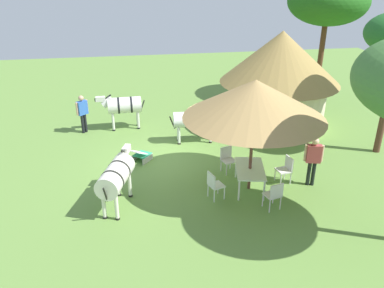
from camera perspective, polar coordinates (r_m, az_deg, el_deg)
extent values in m
plane|color=olive|center=(14.72, -3.86, -2.42)|extent=(36.00, 36.00, 0.00)
cylinder|color=beige|center=(17.97, 12.00, 5.63)|extent=(4.09, 4.09, 1.95)
cone|color=olive|center=(17.41, 12.61, 12.03)|extent=(5.07, 5.07, 2.16)
cylinder|color=brown|center=(12.55, 8.43, -1.48)|extent=(0.10, 0.10, 2.45)
cone|color=#A8854F|center=(11.87, 8.97, 6.36)|extent=(4.28, 4.28, 1.17)
cube|color=silver|center=(12.78, 8.29, -3.51)|extent=(1.70, 1.17, 0.04)
cylinder|color=silver|center=(13.63, 9.50, -3.45)|extent=(0.06, 0.06, 0.70)
cylinder|color=silver|center=(12.39, 10.26, -6.61)|extent=(0.06, 0.06, 0.70)
cylinder|color=silver|center=(13.55, 6.30, -3.43)|extent=(0.06, 0.06, 0.70)
cylinder|color=silver|center=(12.31, 6.73, -6.60)|extent=(0.06, 0.06, 0.70)
cube|color=silver|center=(13.79, 5.27, -2.37)|extent=(0.54, 0.55, 0.04)
cube|color=silver|center=(13.83, 4.88, -1.22)|extent=(0.18, 0.43, 0.45)
cylinder|color=silver|center=(13.86, 6.29, -3.32)|extent=(0.04, 0.04, 0.45)
cylinder|color=silver|center=(13.67, 4.97, -3.68)|extent=(0.04, 0.04, 0.45)
cylinder|color=silver|center=(14.12, 5.49, -2.72)|extent=(0.04, 0.04, 0.45)
cylinder|color=silver|center=(13.94, 4.17, -3.06)|extent=(0.04, 0.04, 0.45)
cube|color=white|center=(12.31, 3.50, -5.90)|extent=(0.55, 0.54, 0.04)
cube|color=white|center=(12.11, 2.75, -5.20)|extent=(0.43, 0.18, 0.45)
cylinder|color=white|center=(12.65, 3.74, -6.19)|extent=(0.04, 0.04, 0.45)
cylinder|color=white|center=(12.37, 4.65, -6.99)|extent=(0.04, 0.04, 0.45)
cylinder|color=white|center=(12.49, 2.31, -6.59)|extent=(0.04, 0.04, 0.45)
cylinder|color=white|center=(12.21, 3.20, -7.41)|extent=(0.04, 0.04, 0.45)
cube|color=silver|center=(12.06, 11.38, -7.13)|extent=(0.53, 0.54, 0.04)
cube|color=silver|center=(11.81, 12.01, -6.63)|extent=(0.16, 0.43, 0.45)
cylinder|color=silver|center=(12.20, 10.07, -7.85)|extent=(0.04, 0.04, 0.45)
cylinder|color=silver|center=(12.40, 11.53, -7.40)|extent=(0.04, 0.04, 0.45)
cylinder|color=silver|center=(11.96, 11.05, -8.67)|extent=(0.04, 0.04, 0.45)
cylinder|color=silver|center=(12.16, 12.52, -8.20)|extent=(0.04, 0.04, 0.45)
cube|color=silver|center=(13.46, 12.93, -3.68)|extent=(0.50, 0.49, 0.04)
cube|color=silver|center=(13.45, 13.72, -2.71)|extent=(0.44, 0.11, 0.45)
cylinder|color=silver|center=(13.34, 12.58, -5.02)|extent=(0.04, 0.04, 0.45)
cylinder|color=silver|center=(13.62, 11.78, -4.28)|extent=(0.04, 0.04, 0.45)
cylinder|color=silver|center=(13.51, 13.90, -4.75)|extent=(0.04, 0.04, 0.45)
cylinder|color=silver|center=(13.79, 13.09, -4.03)|extent=(0.04, 0.04, 0.45)
cylinder|color=black|center=(13.54, 16.33, -4.04)|extent=(0.12, 0.12, 0.84)
cylinder|color=black|center=(13.58, 16.95, -4.05)|extent=(0.12, 0.12, 0.84)
cube|color=#A94043|center=(13.24, 17.01, -1.32)|extent=(0.31, 0.49, 0.60)
cylinder|color=#E0B291|center=(13.18, 15.93, -1.22)|extent=(0.09, 0.09, 0.56)
cylinder|color=#E0B291|center=(13.29, 18.11, -1.28)|extent=(0.09, 0.09, 0.56)
sphere|color=#E0B291|center=(13.06, 17.25, 0.38)|extent=(0.23, 0.23, 0.23)
cylinder|color=black|center=(17.60, -14.98, 2.93)|extent=(0.12, 0.12, 0.82)
cylinder|color=black|center=(17.53, -15.36, 2.79)|extent=(0.12, 0.12, 0.82)
cube|color=blue|center=(17.32, -15.43, 5.01)|extent=(0.45, 0.47, 0.58)
cylinder|color=tan|center=(17.45, -14.77, 5.29)|extent=(0.09, 0.09, 0.55)
cylinder|color=tan|center=(17.19, -16.11, 4.83)|extent=(0.09, 0.09, 0.55)
sphere|color=tan|center=(17.19, -15.59, 6.33)|extent=(0.22, 0.22, 0.22)
cube|color=#2C9B6D|center=(14.78, -7.09, -1.49)|extent=(0.75, 0.75, 0.03)
cube|color=white|center=(14.49, -7.77, -1.15)|extent=(0.75, 0.75, 0.29)
cube|color=beige|center=(14.93, -8.00, -1.73)|extent=(0.50, 0.41, 0.22)
cube|color=beige|center=(14.65, -6.37, -2.18)|extent=(0.50, 0.41, 0.22)
cylinder|color=silver|center=(15.85, 0.35, 3.55)|extent=(0.71, 1.70, 0.62)
cylinder|color=black|center=(15.82, -0.86, 3.50)|extent=(0.64, 0.11, 0.64)
cylinder|color=black|center=(15.88, 1.43, 3.59)|extent=(0.64, 0.11, 0.64)
cylinder|color=silver|center=(15.89, 3.35, 4.26)|extent=(0.31, 0.54, 0.49)
cube|color=silver|center=(15.88, 4.36, 4.84)|extent=(0.20, 0.41, 0.20)
cube|color=black|center=(15.93, 5.00, 4.75)|extent=(0.13, 0.13, 0.12)
cube|color=black|center=(15.82, 3.37, 4.94)|extent=(0.06, 0.37, 0.28)
cylinder|color=silver|center=(16.31, 2.49, 1.88)|extent=(0.11, 0.11, 0.74)
cylinder|color=black|center=(16.45, 2.47, 0.79)|extent=(0.13, 0.13, 0.06)
cylinder|color=silver|center=(16.00, 2.67, 1.40)|extent=(0.11, 0.11, 0.74)
cylinder|color=black|center=(16.14, 2.64, 0.29)|extent=(0.13, 0.13, 0.06)
cylinder|color=silver|center=(16.18, -1.96, 1.69)|extent=(0.11, 0.11, 0.74)
cylinder|color=black|center=(16.32, -1.94, 0.60)|extent=(0.13, 0.13, 0.06)
cylinder|color=silver|center=(15.87, -1.87, 1.21)|extent=(0.11, 0.11, 0.74)
cylinder|color=black|center=(16.01, -1.85, 0.10)|extent=(0.13, 0.13, 0.06)
cylinder|color=black|center=(15.82, -2.85, 3.08)|extent=(0.06, 0.24, 0.53)
cylinder|color=silver|center=(11.76, -10.86, -4.52)|extent=(1.75, 1.16, 0.68)
cylinder|color=black|center=(11.50, -11.39, -5.29)|extent=(0.30, 0.69, 0.70)
cylinder|color=black|center=(12.00, -10.41, -3.84)|extent=(0.30, 0.69, 0.70)
cylinder|color=silver|center=(12.35, -9.70, -1.97)|extent=(0.61, 0.46, 0.51)
cube|color=silver|center=(12.52, -9.36, -0.75)|extent=(0.44, 0.30, 0.20)
cube|color=black|center=(12.68, -9.11, -0.52)|extent=(0.15, 0.15, 0.12)
cube|color=black|center=(12.26, -9.77, -1.14)|extent=(0.36, 0.15, 0.28)
cylinder|color=silver|center=(12.65, -10.52, -5.68)|extent=(0.11, 0.11, 0.80)
cylinder|color=black|center=(12.83, -10.39, -7.11)|extent=(0.13, 0.13, 0.06)
cylinder|color=silver|center=(12.53, -8.89, -5.85)|extent=(0.11, 0.11, 0.80)
cylinder|color=black|center=(12.72, -8.78, -7.28)|extent=(0.13, 0.13, 0.06)
cylinder|color=silver|center=(11.68, -12.48, -8.70)|extent=(0.11, 0.11, 0.80)
cylinder|color=black|center=(11.88, -12.31, -10.18)|extent=(0.13, 0.13, 0.06)
cylinder|color=silver|center=(11.55, -10.71, -8.92)|extent=(0.11, 0.11, 0.80)
cylinder|color=black|center=(11.76, -10.57, -10.41)|extent=(0.13, 0.13, 0.06)
cylinder|color=black|center=(11.13, -12.27, -7.10)|extent=(0.24, 0.12, 0.53)
cylinder|color=silver|center=(17.41, -9.62, 5.51)|extent=(0.74, 1.44, 0.69)
cylinder|color=black|center=(17.42, -8.69, 5.58)|extent=(0.70, 0.11, 0.70)
cylinder|color=black|center=(17.41, -10.45, 5.44)|extent=(0.70, 0.11, 0.70)
cylinder|color=silver|center=(17.35, -11.99, 5.87)|extent=(0.33, 0.56, 0.51)
cube|color=silver|center=(17.31, -12.97, 6.29)|extent=(0.20, 0.41, 0.20)
cube|color=black|center=(17.33, -13.55, 6.14)|extent=(0.12, 0.12, 0.12)
cube|color=black|center=(17.29, -12.05, 6.50)|extent=(0.05, 0.37, 0.28)
cylinder|color=silver|center=(17.46, -11.19, 3.12)|extent=(0.11, 0.11, 0.81)
cylinder|color=black|center=(17.60, -11.09, 1.99)|extent=(0.13, 0.13, 0.06)
cylinder|color=silver|center=(17.81, -11.22, 3.56)|extent=(0.11, 0.11, 0.81)
cylinder|color=black|center=(17.95, -11.12, 2.45)|extent=(0.13, 0.13, 0.06)
cylinder|color=silver|center=(17.48, -7.68, 3.41)|extent=(0.11, 0.11, 0.81)
cylinder|color=black|center=(17.62, -7.62, 2.28)|extent=(0.13, 0.13, 0.06)
cylinder|color=silver|center=(17.83, -7.78, 3.84)|extent=(0.11, 0.11, 0.81)
cylinder|color=black|center=(17.97, -7.71, 2.73)|extent=(0.13, 0.13, 0.06)
cylinder|color=black|center=(17.48, -7.12, 5.40)|extent=(0.06, 0.24, 0.53)
cylinder|color=#50301D|center=(21.65, 17.79, 10.93)|extent=(0.27, 0.27, 3.88)
ellipsoid|color=#215E18|center=(21.18, 18.89, 18.78)|extent=(3.84, 3.84, 2.31)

